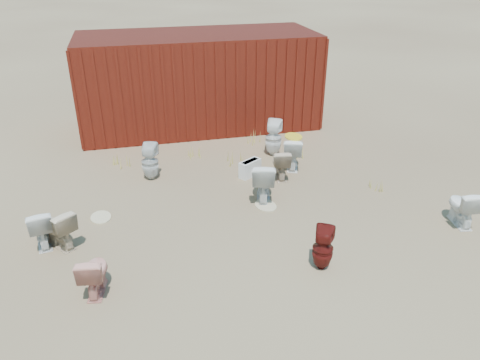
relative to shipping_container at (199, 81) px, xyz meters
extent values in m
plane|color=brown|center=(0.00, -5.20, -1.20)|extent=(100.00, 100.00, 0.00)
cube|color=#4F100D|center=(0.00, 0.00, 0.00)|extent=(6.00, 2.40, 2.40)
imported|color=silver|center=(-3.41, -5.05, -0.86)|extent=(0.49, 0.72, 0.67)
imported|color=#E09181|center=(-2.53, -6.46, -0.88)|extent=(0.46, 0.68, 0.64)
imported|color=silver|center=(0.50, -4.42, -0.81)|extent=(0.63, 0.86, 0.78)
imported|color=#5A130F|center=(0.76, -6.69, -0.85)|extent=(0.43, 0.43, 0.69)
imported|color=white|center=(3.60, -6.08, -0.86)|extent=(0.47, 0.71, 0.68)
imported|color=silver|center=(-1.53, -3.04, -0.81)|extent=(0.44, 0.44, 0.77)
imported|color=beige|center=(-3.13, -5.17, -0.86)|extent=(0.69, 0.76, 0.67)
imported|color=tan|center=(1.10, -3.62, -0.88)|extent=(0.46, 0.68, 0.65)
imported|color=white|center=(1.51, -3.22, -0.84)|extent=(0.61, 0.80, 0.72)
imported|color=white|center=(1.31, -2.43, -0.78)|extent=(0.51, 0.51, 0.83)
ellipsoid|color=gold|center=(1.51, -3.22, -0.47)|extent=(0.36, 0.45, 0.02)
cube|color=white|center=(0.51, -3.40, -1.02)|extent=(0.53, 0.44, 0.35)
ellipsoid|color=beige|center=(0.47, -4.71, -1.19)|extent=(0.47, 0.56, 0.02)
ellipsoid|color=beige|center=(-2.53, -4.43, -1.19)|extent=(0.41, 0.51, 0.02)
cone|color=#B1A346|center=(-2.12, -2.24, -1.06)|extent=(0.36, 0.36, 0.28)
cone|color=#B1A346|center=(0.35, -2.71, -1.04)|extent=(0.32, 0.32, 0.31)
cone|color=#B1A346|center=(1.72, -2.64, -1.06)|extent=(0.36, 0.36, 0.28)
cone|color=#B1A346|center=(-0.50, -2.18, -1.07)|extent=(0.30, 0.30, 0.27)
cone|color=#B1A346|center=(1.08, -1.70, -1.05)|extent=(0.34, 0.34, 0.30)
cone|color=#B1A346|center=(2.74, -4.57, -1.07)|extent=(0.28, 0.28, 0.25)
camera|label=1|loc=(-1.78, -11.99, 3.19)|focal=35.00mm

